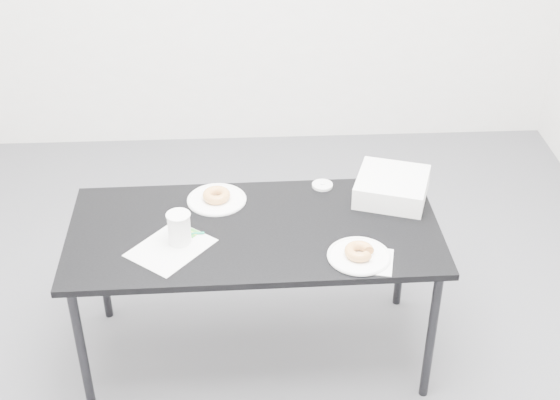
{
  "coord_description": "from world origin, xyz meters",
  "views": [
    {
      "loc": [
        0.0,
        -2.59,
        2.5
      ],
      "look_at": [
        0.14,
        0.02,
        0.79
      ],
      "focal_mm": 50.0,
      "sensor_mm": 36.0,
      "label": 1
    }
  ],
  "objects_px": {
    "scorecard": "(171,248)",
    "donut_far": "(216,195)",
    "donut_near": "(359,251)",
    "bakery_box": "(392,187)",
    "plate_near": "(359,256)",
    "plate_far": "(217,200)",
    "table": "(254,239)",
    "coffee_cup": "(179,228)",
    "pen": "(187,234)"
  },
  "relations": [
    {
      "from": "scorecard",
      "to": "donut_far",
      "type": "distance_m",
      "value": 0.37
    },
    {
      "from": "donut_near",
      "to": "bakery_box",
      "type": "bearing_deg",
      "value": 64.91
    },
    {
      "from": "donut_far",
      "to": "plate_near",
      "type": "bearing_deg",
      "value": -37.86
    },
    {
      "from": "plate_far",
      "to": "plate_near",
      "type": "bearing_deg",
      "value": -37.86
    },
    {
      "from": "table",
      "to": "plate_near",
      "type": "distance_m",
      "value": 0.45
    },
    {
      "from": "table",
      "to": "bakery_box",
      "type": "xyz_separation_m",
      "value": [
        0.59,
        0.21,
        0.1
      ]
    },
    {
      "from": "donut_far",
      "to": "coffee_cup",
      "type": "relative_size",
      "value": 0.88
    },
    {
      "from": "pen",
      "to": "plate_far",
      "type": "height_order",
      "value": "pen"
    },
    {
      "from": "pen",
      "to": "plate_near",
      "type": "height_order",
      "value": "pen"
    },
    {
      "from": "donut_near",
      "to": "coffee_cup",
      "type": "xyz_separation_m",
      "value": [
        -0.69,
        0.13,
        0.04
      ]
    },
    {
      "from": "donut_far",
      "to": "donut_near",
      "type": "bearing_deg",
      "value": -37.86
    },
    {
      "from": "coffee_cup",
      "to": "donut_near",
      "type": "bearing_deg",
      "value": -11.06
    },
    {
      "from": "table",
      "to": "donut_far",
      "type": "distance_m",
      "value": 0.28
    },
    {
      "from": "pen",
      "to": "donut_near",
      "type": "relative_size",
      "value": 1.21
    },
    {
      "from": "bakery_box",
      "to": "donut_far",
      "type": "bearing_deg",
      "value": -162.08
    },
    {
      "from": "scorecard",
      "to": "donut_far",
      "type": "xyz_separation_m",
      "value": [
        0.17,
        0.33,
        0.03
      ]
    },
    {
      "from": "scorecard",
      "to": "plate_far",
      "type": "xyz_separation_m",
      "value": [
        0.17,
        0.33,
        0.0
      ]
    },
    {
      "from": "scorecard",
      "to": "bakery_box",
      "type": "distance_m",
      "value": 0.98
    },
    {
      "from": "scorecard",
      "to": "plate_near",
      "type": "relative_size",
      "value": 1.22
    },
    {
      "from": "donut_near",
      "to": "coffee_cup",
      "type": "bearing_deg",
      "value": 168.94
    },
    {
      "from": "scorecard",
      "to": "plate_far",
      "type": "distance_m",
      "value": 0.37
    },
    {
      "from": "bakery_box",
      "to": "table",
      "type": "bearing_deg",
      "value": -142.32
    },
    {
      "from": "scorecard",
      "to": "plate_near",
      "type": "distance_m",
      "value": 0.73
    },
    {
      "from": "donut_near",
      "to": "plate_far",
      "type": "relative_size",
      "value": 0.45
    },
    {
      "from": "plate_near",
      "to": "pen",
      "type": "bearing_deg",
      "value": 165.01
    },
    {
      "from": "table",
      "to": "plate_near",
      "type": "xyz_separation_m",
      "value": [
        0.4,
        -0.21,
        0.06
      ]
    },
    {
      "from": "table",
      "to": "pen",
      "type": "bearing_deg",
      "value": -173.23
    },
    {
      "from": "donut_near",
      "to": "coffee_cup",
      "type": "relative_size",
      "value": 0.85
    },
    {
      "from": "plate_near",
      "to": "plate_far",
      "type": "bearing_deg",
      "value": 142.14
    },
    {
      "from": "donut_far",
      "to": "bakery_box",
      "type": "height_order",
      "value": "bakery_box"
    },
    {
      "from": "pen",
      "to": "plate_near",
      "type": "xyz_separation_m",
      "value": [
        0.67,
        -0.18,
        -0.0
      ]
    },
    {
      "from": "plate_near",
      "to": "bakery_box",
      "type": "height_order",
      "value": "bakery_box"
    },
    {
      "from": "table",
      "to": "plate_far",
      "type": "relative_size",
      "value": 6.0
    },
    {
      "from": "coffee_cup",
      "to": "scorecard",
      "type": "bearing_deg",
      "value": -133.36
    },
    {
      "from": "table",
      "to": "bakery_box",
      "type": "distance_m",
      "value": 0.64
    },
    {
      "from": "pen",
      "to": "coffee_cup",
      "type": "height_order",
      "value": "coffee_cup"
    },
    {
      "from": "pen",
      "to": "coffee_cup",
      "type": "relative_size",
      "value": 1.03
    },
    {
      "from": "scorecard",
      "to": "pen",
      "type": "xyz_separation_m",
      "value": [
        0.06,
        0.08,
        0.01
      ]
    },
    {
      "from": "donut_near",
      "to": "bakery_box",
      "type": "relative_size",
      "value": 0.39
    },
    {
      "from": "plate_near",
      "to": "bakery_box",
      "type": "relative_size",
      "value": 0.84
    },
    {
      "from": "plate_near",
      "to": "plate_far",
      "type": "height_order",
      "value": "plate_near"
    },
    {
      "from": "table",
      "to": "coffee_cup",
      "type": "bearing_deg",
      "value": -165.66
    },
    {
      "from": "plate_far",
      "to": "table",
      "type": "bearing_deg",
      "value": -54.13
    },
    {
      "from": "coffee_cup",
      "to": "plate_far",
      "type": "bearing_deg",
      "value": 64.75
    },
    {
      "from": "pen",
      "to": "donut_near",
      "type": "height_order",
      "value": "donut_near"
    },
    {
      "from": "donut_far",
      "to": "coffee_cup",
      "type": "distance_m",
      "value": 0.33
    },
    {
      "from": "plate_near",
      "to": "bakery_box",
      "type": "xyz_separation_m",
      "value": [
        0.2,
        0.42,
        0.04
      ]
    },
    {
      "from": "pen",
      "to": "coffee_cup",
      "type": "bearing_deg",
      "value": -122.08
    },
    {
      "from": "donut_near",
      "to": "bakery_box",
      "type": "height_order",
      "value": "bakery_box"
    },
    {
      "from": "plate_near",
      "to": "donut_far",
      "type": "xyz_separation_m",
      "value": [
        -0.55,
        0.43,
        0.02
      ]
    }
  ]
}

